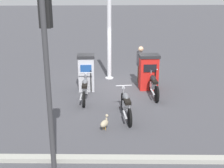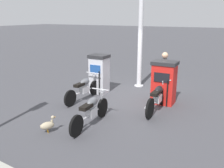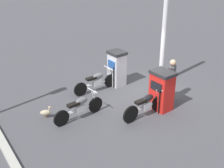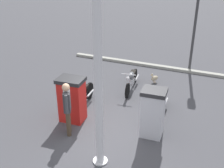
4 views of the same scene
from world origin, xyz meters
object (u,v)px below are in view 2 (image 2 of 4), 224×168
at_px(fuel_pump_near, 99,74).
at_px(motorcycle_extra, 91,110).
at_px(fuel_pump_far, 164,82).
at_px(motorcycle_near_pump, 84,88).
at_px(attendant_person, 164,71).
at_px(motorcycle_far_pump, 157,97).
at_px(wandering_duck, 48,125).
at_px(canopy_support_pole, 140,38).

height_order(fuel_pump_near, motorcycle_extra, fuel_pump_near).
height_order(fuel_pump_far, motorcycle_extra, fuel_pump_far).
bearing_deg(motorcycle_near_pump, attendant_person, 126.85).
distance_m(fuel_pump_near, fuel_pump_far, 2.65).
bearing_deg(motorcycle_far_pump, attendant_person, -169.87).
bearing_deg(attendant_person, wandering_duck, -21.65).
bearing_deg(canopy_support_pole, motorcycle_near_pump, -21.85).
xyz_separation_m(fuel_pump_near, wandering_duck, (3.71, 0.63, -0.56)).
height_order(fuel_pump_far, wandering_duck, fuel_pump_far).
relative_size(fuel_pump_far, motorcycle_extra, 0.74).
bearing_deg(fuel_pump_far, motorcycle_far_pump, 3.25).
xyz_separation_m(fuel_pump_near, motorcycle_near_pump, (1.06, -0.03, -0.34)).
height_order(motorcycle_far_pump, motorcycle_extra, motorcycle_far_pump).
xyz_separation_m(motorcycle_far_pump, wandering_duck, (2.89, -2.06, -0.24)).
relative_size(fuel_pump_near, wandering_duck, 3.35).
distance_m(motorcycle_extra, canopy_support_pole, 4.72).
distance_m(motorcycle_far_pump, attendant_person, 1.70).
height_order(fuel_pump_far, canopy_support_pole, canopy_support_pole).
bearing_deg(motorcycle_far_pump, motorcycle_extra, -33.84).
bearing_deg(canopy_support_pole, attendant_person, 57.18).
height_order(fuel_pump_far, motorcycle_near_pump, fuel_pump_far).
relative_size(fuel_pump_near, fuel_pump_far, 1.02).
relative_size(motorcycle_near_pump, canopy_support_pole, 0.47).
distance_m(motorcycle_far_pump, motorcycle_extra, 2.34).
relative_size(wandering_duck, canopy_support_pole, 0.11).
height_order(attendant_person, wandering_duck, attendant_person).
distance_m(fuel_pump_far, wandering_duck, 4.26).
bearing_deg(attendant_person, fuel_pump_near, -72.30).
bearing_deg(canopy_support_pole, fuel_pump_near, -32.63).
xyz_separation_m(motorcycle_extra, wandering_duck, (0.95, -0.76, -0.23)).
distance_m(motorcycle_near_pump, canopy_support_pole, 3.36).
distance_m(motorcycle_near_pump, motorcycle_far_pump, 2.74).
distance_m(motorcycle_far_pump, wandering_duck, 3.56).
bearing_deg(wandering_duck, fuel_pump_near, -170.37).
bearing_deg(motorcycle_far_pump, fuel_pump_near, -106.94).
bearing_deg(wandering_duck, motorcycle_extra, 141.30).
relative_size(motorcycle_extra, canopy_support_pole, 0.47).
xyz_separation_m(motorcycle_extra, canopy_support_pole, (-4.41, -0.34, 1.67)).
xyz_separation_m(fuel_pump_far, wandering_duck, (3.71, -2.02, -0.55)).
distance_m(fuel_pump_near, wandering_duck, 3.81).
distance_m(attendant_person, wandering_duck, 4.88).
xyz_separation_m(attendant_person, wandering_duck, (4.48, -1.78, -0.77)).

